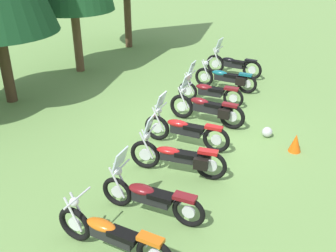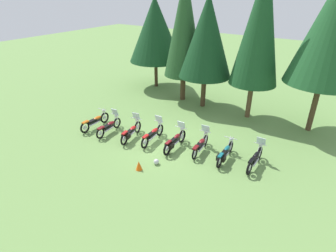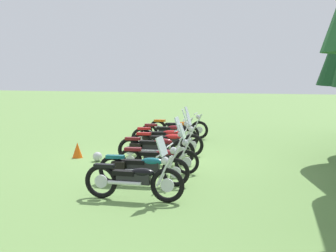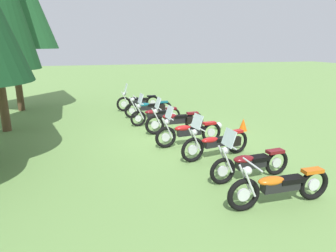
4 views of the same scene
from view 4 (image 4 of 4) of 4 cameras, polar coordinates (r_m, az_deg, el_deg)
name	(u,v)px [view 4 (image 4 of 4)]	position (r m, az deg, el deg)	size (l,w,h in m)	color
ground_plane	(181,138)	(10.41, 2.46, -2.44)	(80.00, 80.00, 0.00)	#6B934C
motorcycle_0	(280,186)	(6.51, 20.97, -10.85)	(0.69, 2.37, 1.01)	black
motorcycle_1	(250,162)	(7.45, 15.69, -6.87)	(0.62, 2.22, 1.34)	black
motorcycle_2	(217,142)	(8.66, 9.52, -3.20)	(0.85, 2.28, 1.37)	black
motorcycle_3	(188,132)	(9.60, 3.96, -1.12)	(0.62, 2.35, 1.36)	black
motorcycle_4	(175,120)	(10.94, 1.47, 1.08)	(0.77, 2.30, 1.38)	black
motorcycle_5	(155,114)	(12.08, -2.55, 2.33)	(0.63, 2.17, 1.34)	black
motorcycle_6	(150,108)	(13.44, -3.62, 3.61)	(0.70, 2.24, 0.99)	black
motorcycle_7	(138,101)	(14.78, -5.91, 4.80)	(0.64, 2.21, 1.38)	black
traffic_cone	(243,125)	(11.64, 14.48, 0.27)	(0.32, 0.32, 0.48)	#EA590F
dropped_helmet	(218,126)	(11.66, 9.83, 0.07)	(0.28, 0.28, 0.28)	silver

